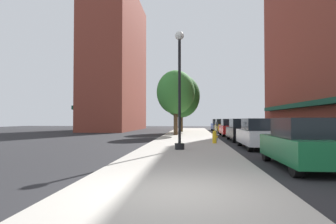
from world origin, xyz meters
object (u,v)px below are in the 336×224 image
(car_white, at_px, (259,134))
(parking_meter_near, at_px, (214,128))
(car_green, at_px, (303,144))
(car_blue, at_px, (218,125))
(parking_meter_far, at_px, (217,129))
(tree_near, at_px, (181,96))
(car_red, at_px, (230,128))
(car_yellow, at_px, (222,126))
(car_black, at_px, (242,130))
(fire_hydrant, at_px, (215,137))
(lamppost, at_px, (180,87))
(tree_mid, at_px, (176,92))

(car_white, bearing_deg, parking_meter_near, 108.23)
(car_green, xyz_separation_m, car_white, (0.00, 6.45, 0.00))
(car_white, height_order, car_blue, same)
(parking_meter_far, relative_size, car_blue, 0.30)
(tree_near, bearing_deg, car_white, -75.15)
(car_white, distance_m, car_blue, 25.52)
(parking_meter_near, xyz_separation_m, car_red, (1.95, 5.95, -0.14))
(parking_meter_near, xyz_separation_m, car_white, (1.95, -6.20, -0.14))
(car_green, height_order, car_yellow, same)
(parking_meter_far, relative_size, tree_near, 0.19)
(car_black, bearing_deg, fire_hydrant, -121.13)
(lamppost, xyz_separation_m, car_black, (4.27, 7.54, -2.39))
(parking_meter_far, xyz_separation_m, car_black, (1.95, 1.85, -0.14))
(lamppost, bearing_deg, car_red, 73.14)
(lamppost, xyz_separation_m, car_blue, (4.27, 27.46, -2.39))
(parking_meter_far, distance_m, car_blue, 21.86)
(car_green, xyz_separation_m, car_red, (0.00, 18.60, 0.00))
(tree_mid, bearing_deg, tree_near, 88.11)
(tree_mid, xyz_separation_m, car_green, (5.24, -17.97, -3.41))
(parking_meter_near, height_order, car_black, car_black)
(parking_meter_far, xyz_separation_m, tree_mid, (-3.29, 7.77, 3.27))
(car_red, xyz_separation_m, car_yellow, (0.00, 7.22, 0.00))
(fire_hydrant, relative_size, car_red, 0.18)
(tree_near, bearing_deg, car_green, -78.82)
(parking_meter_near, relative_size, car_yellow, 0.30)
(parking_meter_far, relative_size, car_red, 0.30)
(parking_meter_near, relative_size, car_white, 0.30)
(car_red, bearing_deg, parking_meter_far, -101.05)
(fire_hydrant, bearing_deg, car_blue, 84.52)
(fire_hydrant, height_order, car_green, car_green)
(car_yellow, bearing_deg, car_green, -89.59)
(tree_near, distance_m, car_yellow, 6.19)
(parking_meter_far, xyz_separation_m, car_white, (1.95, -3.75, -0.14))
(car_black, bearing_deg, car_yellow, 90.61)
(fire_hydrant, xyz_separation_m, parking_meter_near, (0.31, 4.25, 0.43))
(parking_meter_far, relative_size, car_white, 0.30)
(parking_meter_near, distance_m, tree_mid, 7.06)
(tree_near, height_order, car_red, tree_near)
(parking_meter_far, distance_m, car_white, 4.23)
(car_white, relative_size, car_yellow, 1.00)
(car_green, height_order, car_white, same)
(tree_near, xyz_separation_m, car_blue, (5.00, 6.68, -3.62))
(lamppost, xyz_separation_m, tree_near, (-0.73, 20.78, 1.23))
(parking_meter_near, height_order, car_red, car_red)
(tree_near, distance_m, car_white, 19.83)
(parking_meter_far, relative_size, car_black, 0.30)
(car_green, relative_size, car_black, 1.00)
(car_black, bearing_deg, parking_meter_far, -135.84)
(car_yellow, bearing_deg, tree_mid, -123.32)
(lamppost, height_order, car_white, lamppost)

